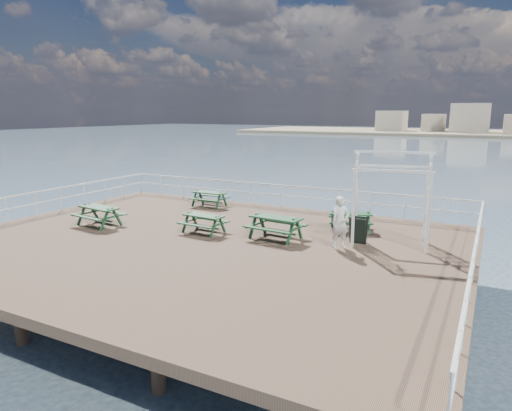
% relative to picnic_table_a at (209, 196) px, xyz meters
% --- Properties ---
extents(ground, '(18.00, 14.00, 0.30)m').
position_rel_picnic_table_a_xyz_m(ground, '(3.15, -5.34, -0.67)').
color(ground, brown).
rests_on(ground, ground).
extents(sea_backdrop, '(300.00, 300.00, 9.20)m').
position_rel_picnic_table_a_xyz_m(sea_backdrop, '(15.69, 128.72, -1.02)').
color(sea_backdrop, '#394C5F').
rests_on(sea_backdrop, ground).
extents(railing, '(17.77, 13.76, 1.10)m').
position_rel_picnic_table_a_xyz_m(railing, '(3.08, -2.77, 0.35)').
color(railing, silver).
rests_on(railing, ground).
extents(picnic_table_a, '(1.68, 1.36, 0.81)m').
position_rel_picnic_table_a_xyz_m(picnic_table_a, '(0.00, 0.00, 0.00)').
color(picnic_table_a, '#163C1F').
rests_on(picnic_table_a, ground).
extents(picnic_table_b, '(1.70, 1.41, 0.79)m').
position_rel_picnic_table_a_xyz_m(picnic_table_b, '(2.55, -4.27, -0.02)').
color(picnic_table_b, '#163C1F').
rests_on(picnic_table_b, ground).
extents(picnic_table_c, '(1.99, 1.81, 0.80)m').
position_rel_picnic_table_a_xyz_m(picnic_table_c, '(7.44, -1.32, -0.01)').
color(picnic_table_c, '#163C1F').
rests_on(picnic_table_c, ground).
extents(picnic_table_d, '(1.99, 1.69, 0.88)m').
position_rel_picnic_table_a_xyz_m(picnic_table_d, '(-1.87, -5.31, 0.04)').
color(picnic_table_d, '#163C1F').
rests_on(picnic_table_d, ground).
extents(picnic_table_e, '(2.03, 1.70, 0.92)m').
position_rel_picnic_table_a_xyz_m(picnic_table_e, '(5.37, -3.75, 0.07)').
color(picnic_table_e, '#163C1F').
rests_on(picnic_table_e, ground).
extents(trellis_arbor, '(2.84, 1.87, 3.26)m').
position_rel_picnic_table_a_xyz_m(trellis_arbor, '(9.20, -2.58, 0.93)').
color(trellis_arbor, silver).
rests_on(trellis_arbor, ground).
extents(sandwich_board, '(0.59, 0.45, 0.96)m').
position_rel_picnic_table_a_xyz_m(sandwich_board, '(8.23, -3.03, -0.05)').
color(sandwich_board, black).
rests_on(sandwich_board, ground).
extents(person, '(0.76, 0.76, 1.78)m').
position_rel_picnic_table_a_xyz_m(person, '(7.81, -3.81, 0.37)').
color(person, silver).
rests_on(person, ground).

